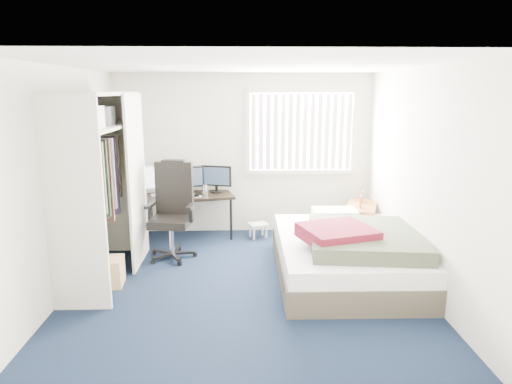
{
  "coord_description": "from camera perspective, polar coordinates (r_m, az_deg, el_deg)",
  "views": [
    {
      "loc": [
        -0.03,
        -5.05,
        2.24
      ],
      "look_at": [
        0.14,
        0.4,
        1.02
      ],
      "focal_mm": 32.0,
      "sensor_mm": 36.0,
      "label": 1
    }
  ],
  "objects": [
    {
      "name": "ground",
      "position": [
        5.52,
        -1.38,
        -11.3
      ],
      "size": [
        4.2,
        4.2,
        0.0
      ],
      "primitive_type": "plane",
      "color": "black",
      "rests_on": "ground"
    },
    {
      "name": "room_shell",
      "position": [
        5.1,
        -1.47,
        4.4
      ],
      "size": [
        4.2,
        4.2,
        4.2
      ],
      "color": "silver",
      "rests_on": "ground"
    },
    {
      "name": "window_assembly",
      "position": [
        7.18,
        5.66,
        7.46
      ],
      "size": [
        1.72,
        0.09,
        1.32
      ],
      "color": "white",
      "rests_on": "ground"
    },
    {
      "name": "closet",
      "position": [
        5.63,
        -18.77,
        2.89
      ],
      "size": [
        0.64,
        1.84,
        2.22
      ],
      "color": "beige",
      "rests_on": "ground"
    },
    {
      "name": "desk",
      "position": [
        7.02,
        -8.67,
        -0.01
      ],
      "size": [
        1.49,
        0.95,
        1.14
      ],
      "color": "black",
      "rests_on": "ground"
    },
    {
      "name": "office_chair",
      "position": [
        6.32,
        -10.38,
        -3.51
      ],
      "size": [
        0.69,
        0.69,
        1.32
      ],
      "color": "black",
      "rests_on": "ground"
    },
    {
      "name": "footstool",
      "position": [
        7.07,
        0.28,
        -4.36
      ],
      "size": [
        0.34,
        0.31,
        0.23
      ],
      "color": "white",
      "rests_on": "ground"
    },
    {
      "name": "nightstand",
      "position": [
        6.96,
        13.04,
        -2.08
      ],
      "size": [
        0.68,
        0.93,
        0.76
      ],
      "color": "brown",
      "rests_on": "ground"
    },
    {
      "name": "bed",
      "position": [
        5.71,
        11.48,
        -7.46
      ],
      "size": [
        1.7,
        2.25,
        0.73
      ],
      "color": "#443B31",
      "rests_on": "ground"
    },
    {
      "name": "pine_box",
      "position": [
        5.68,
        -18.5,
        -9.47
      ],
      "size": [
        0.46,
        0.36,
        0.33
      ],
      "primitive_type": "cube",
      "rotation": [
        0.0,
        0.0,
        0.07
      ],
      "color": "tan",
      "rests_on": "ground"
    }
  ]
}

